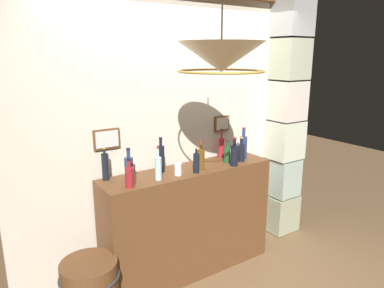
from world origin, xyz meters
The scene contains 17 objects.
panelled_rear_partition centered at (0.00, 1.10, 1.46)m, with size 3.12×0.15×2.76m.
stone_pillar centered at (1.38, 0.93, 1.36)m, with size 0.36×0.37×2.68m.
bar_shelf_unit centered at (0.00, 0.82, 0.52)m, with size 1.69×0.41×1.05m, color brown.
liquor_bottle_rum centered at (-0.64, 0.70, 1.14)m, with size 0.07×0.07×0.23m.
liquor_bottle_port centered at (0.57, 0.74, 1.14)m, with size 0.07×0.07×0.24m.
liquor_bottle_mezcal centered at (0.00, 0.70, 1.14)m, with size 0.06×0.06×0.23m.
liquor_bottle_scotch centered at (0.09, 0.75, 1.15)m, with size 0.07×0.07×0.27m.
liquor_bottle_rye centered at (-0.25, 0.90, 1.18)m, with size 0.06×0.06×0.32m.
liquor_bottle_tequila centered at (0.49, 0.96, 1.15)m, with size 0.06×0.06×0.30m.
liquor_bottle_amaro centered at (-0.74, 0.97, 1.17)m, with size 0.06×0.06×0.28m.
liquor_bottle_whiskey centered at (0.43, 0.79, 1.13)m, with size 0.06×0.06×0.22m.
liquor_bottle_vodka centered at (0.65, 0.80, 1.17)m, with size 0.07×0.07×0.32m.
liquor_bottle_sherry centered at (-0.37, 0.73, 1.15)m, with size 0.06×0.06×0.29m.
liquor_bottle_brandy centered at (0.41, 0.67, 1.16)m, with size 0.07×0.07×0.28m.
liquor_bottle_gin centered at (-0.60, 0.81, 1.16)m, with size 0.07×0.07×0.29m.
glass_tumbler_rocks centered at (-0.17, 0.73, 1.10)m, with size 0.07×0.07×0.11m.
pendant_lamp centered at (-0.14, 0.19, 2.05)m, with size 0.61×0.61×0.52m.
Camera 1 is at (-1.73, -1.80, 2.08)m, focal length 33.37 mm.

